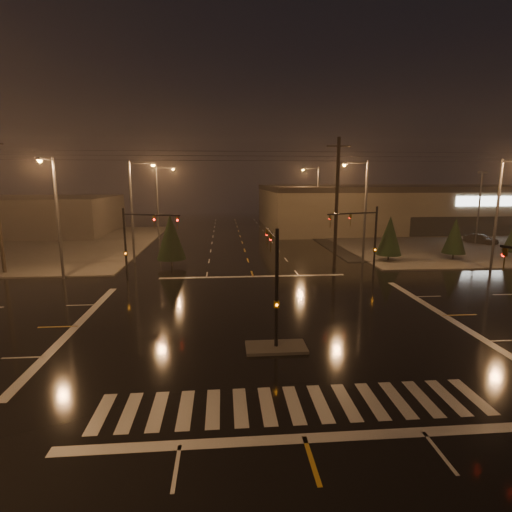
% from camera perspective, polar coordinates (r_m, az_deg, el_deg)
% --- Properties ---
extents(ground, '(140.00, 140.00, 0.00)m').
position_cam_1_polar(ground, '(24.01, 1.60, -9.23)').
color(ground, black).
rests_on(ground, ground).
extents(sidewalk_ne, '(36.00, 36.00, 0.12)m').
position_cam_1_polar(sidewalk_ne, '(62.22, 26.82, 2.16)').
color(sidewalk_ne, '#44423D').
rests_on(sidewalk_ne, ground).
extents(sidewalk_nw, '(36.00, 36.00, 0.12)m').
position_cam_1_polar(sidewalk_nw, '(59.72, -32.11, 1.34)').
color(sidewalk_nw, '#44423D').
rests_on(sidewalk_nw, ground).
extents(median_island, '(3.00, 1.60, 0.15)m').
position_cam_1_polar(median_island, '(20.30, 2.88, -12.90)').
color(median_island, '#44423D').
rests_on(median_island, ground).
extents(crosswalk, '(15.00, 2.60, 0.01)m').
position_cam_1_polar(crosswalk, '(15.94, 5.42, -20.34)').
color(crosswalk, beige).
rests_on(crosswalk, ground).
extents(stop_bar_near, '(16.00, 0.50, 0.01)m').
position_cam_1_polar(stop_bar_near, '(14.30, 6.96, -24.45)').
color(stop_bar_near, beige).
rests_on(stop_bar_near, ground).
extents(stop_bar_far, '(16.00, 0.50, 0.01)m').
position_cam_1_polar(stop_bar_far, '(34.50, -0.43, -2.94)').
color(stop_bar_far, beige).
rests_on(stop_bar_far, ground).
extents(parking_lot, '(50.00, 24.00, 0.08)m').
position_cam_1_polar(parking_lot, '(63.38, 31.61, 1.83)').
color(parking_lot, black).
rests_on(parking_lot, ground).
extents(retail_building, '(60.20, 28.30, 7.20)m').
position_cam_1_polar(retail_building, '(78.14, 24.11, 6.72)').
color(retail_building, '#6B604C').
rests_on(retail_building, ground).
extents(commercial_block, '(30.00, 18.00, 5.60)m').
position_cam_1_polar(commercial_block, '(72.32, -31.57, 4.97)').
color(commercial_block, '#3F3B37').
rests_on(commercial_block, ground).
extents(signal_mast_median, '(0.25, 4.59, 6.00)m').
position_cam_1_polar(signal_mast_median, '(20.01, 2.63, -2.13)').
color(signal_mast_median, black).
rests_on(signal_mast_median, ground).
extents(signal_mast_ne, '(4.84, 1.86, 6.00)m').
position_cam_1_polar(signal_mast_ne, '(34.98, 15.41, 3.17)').
color(signal_mast_ne, black).
rests_on(signal_mast_ne, ground).
extents(signal_mast_nw, '(4.84, 1.86, 6.00)m').
position_cam_1_polar(signal_mast_nw, '(33.57, -16.73, 2.79)').
color(signal_mast_nw, black).
rests_on(signal_mast_nw, ground).
extents(streetlight_1, '(2.77, 0.32, 10.00)m').
position_cam_1_polar(streetlight_1, '(41.39, -16.97, 7.03)').
color(streetlight_1, '#38383A').
rests_on(streetlight_1, ground).
extents(streetlight_2, '(2.77, 0.32, 10.00)m').
position_cam_1_polar(streetlight_2, '(57.11, -13.63, 8.14)').
color(streetlight_2, '#38383A').
rests_on(streetlight_2, ground).
extents(streetlight_3, '(2.77, 0.32, 10.00)m').
position_cam_1_polar(streetlight_3, '(40.85, 14.97, 7.09)').
color(streetlight_3, '#38383A').
rests_on(streetlight_3, ground).
extents(streetlight_4, '(2.77, 0.32, 10.00)m').
position_cam_1_polar(streetlight_4, '(60.04, 8.52, 8.44)').
color(streetlight_4, '#38383A').
rests_on(streetlight_4, ground).
extents(streetlight_5, '(0.32, 2.77, 10.00)m').
position_cam_1_polar(streetlight_5, '(36.26, -26.71, 5.86)').
color(streetlight_5, '#38383A').
rests_on(streetlight_5, ground).
extents(streetlight_6, '(0.32, 2.77, 10.00)m').
position_cam_1_polar(streetlight_6, '(41.67, 31.50, 5.93)').
color(streetlight_6, '#38383A').
rests_on(streetlight_6, ground).
extents(utility_pole_1, '(2.20, 0.32, 12.00)m').
position_cam_1_polar(utility_pole_1, '(37.95, 11.44, 7.47)').
color(utility_pole_1, black).
rests_on(utility_pole_1, ground).
extents(conifer_0, '(2.51, 2.51, 4.63)m').
position_cam_1_polar(conifer_0, '(42.56, 18.55, 2.78)').
color(conifer_0, black).
rests_on(conifer_0, ground).
extents(conifer_1, '(2.33, 2.33, 4.35)m').
position_cam_1_polar(conifer_1, '(46.07, 26.54, 2.60)').
color(conifer_1, black).
rests_on(conifer_1, ground).
extents(conifer_3, '(2.79, 2.79, 5.06)m').
position_cam_1_polar(conifer_3, '(38.96, -12.08, 2.73)').
color(conifer_3, black).
rests_on(conifer_3, ground).
extents(car_parked, '(3.49, 4.46, 1.42)m').
position_cam_1_polar(car_parked, '(59.31, 29.43, 2.18)').
color(car_parked, black).
rests_on(car_parked, ground).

